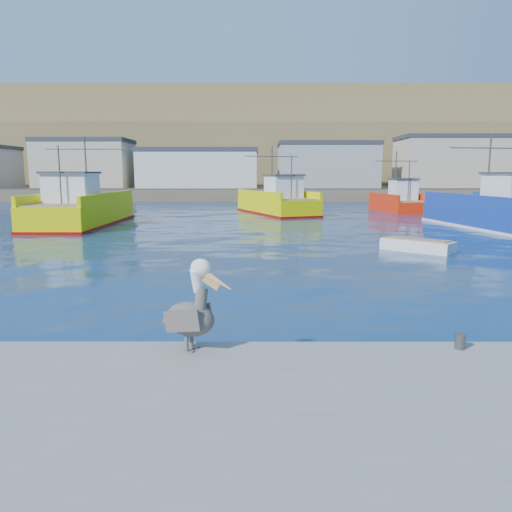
{
  "coord_description": "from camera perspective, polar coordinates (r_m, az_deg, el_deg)",
  "views": [
    {
      "loc": [
        -0.93,
        -12.65,
        3.86
      ],
      "look_at": [
        -0.97,
        2.72,
        1.31
      ],
      "focal_mm": 35.0,
      "sensor_mm": 36.0,
      "label": 1
    }
  ],
  "objects": [
    {
      "name": "dock_bollards",
      "position": [
        9.91,
        9.15,
        -9.59
      ],
      "size": [
        36.2,
        0.2,
        0.3
      ],
      "color": "#4C4C4C",
      "rests_on": "dock"
    },
    {
      "name": "ground",
      "position": [
        13.26,
        4.2,
        -7.52
      ],
      "size": [
        260.0,
        260.0,
        0.0
      ],
      "primitive_type": "plane",
      "color": "#061D4F",
      "rests_on": "ground"
    },
    {
      "name": "far_shore",
      "position": [
        121.97,
        0.58,
        11.81
      ],
      "size": [
        200.0,
        81.0,
        24.0
      ],
      "color": "brown",
      "rests_on": "ground"
    },
    {
      "name": "trawler_yellow_a",
      "position": [
        40.23,
        -19.37,
        5.04
      ],
      "size": [
        6.18,
        13.52,
        6.8
      ],
      "color": "#DCDA00",
      "rests_on": "ground"
    },
    {
      "name": "skiff_far",
      "position": [
        57.66,
        21.91,
        5.18
      ],
      "size": [
        3.98,
        3.86,
        0.89
      ],
      "color": "silver",
      "rests_on": "ground"
    },
    {
      "name": "trawler_blue",
      "position": [
        39.47,
        26.03,
        4.52
      ],
      "size": [
        6.61,
        13.75,
        6.76
      ],
      "color": "navy",
      "rests_on": "ground"
    },
    {
      "name": "trawler_yellow_b",
      "position": [
        48.78,
        2.46,
        6.13
      ],
      "size": [
        8.04,
        12.59,
        6.59
      ],
      "color": "#DCDA00",
      "rests_on": "ground"
    },
    {
      "name": "pelican",
      "position": [
        9.61,
        -7.28,
        -6.31
      ],
      "size": [
        1.43,
        0.87,
        1.8
      ],
      "color": "#595451",
      "rests_on": "dock"
    },
    {
      "name": "boat_orange",
      "position": [
        53.52,
        16.0,
        6.04
      ],
      "size": [
        4.56,
        8.99,
        6.13
      ],
      "color": "red",
      "rests_on": "ground"
    },
    {
      "name": "skiff_mid",
      "position": [
        26.28,
        17.94,
        1.05
      ],
      "size": [
        3.43,
        3.26,
        0.76
      ],
      "color": "silver",
      "rests_on": "ground"
    }
  ]
}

